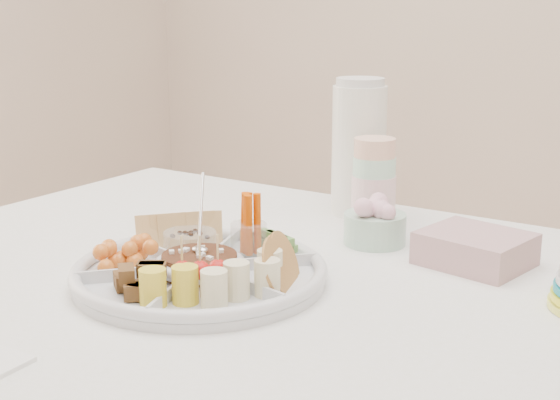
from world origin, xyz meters
The scene contains 12 objects.
party_tray centered at (-0.13, -0.08, 0.78)m, with size 0.38×0.38×0.04m, color silver.
bean_dip centered at (-0.13, -0.08, 0.79)m, with size 0.11×0.11×0.04m, color black.
tortillas centered at (0.00, -0.04, 0.80)m, with size 0.11×0.11×0.06m, color olive, non-canonical shape.
carrot_cucumber centered at (-0.10, 0.04, 0.82)m, with size 0.11×0.11×0.10m, color #DF4F00, non-canonical shape.
pita_raisins centered at (-0.22, 0.01, 0.80)m, with size 0.12×0.12×0.07m, color #E6B674, non-canonical shape.
cherries centered at (-0.25, -0.12, 0.79)m, with size 0.11×0.11×0.05m, color orange, non-canonical shape.
granola_chunks centered at (-0.16, -0.21, 0.79)m, with size 0.10×0.10×0.04m, color brown, non-canonical shape.
banana_tomato centered at (-0.03, -0.17, 0.82)m, with size 0.12×0.12×0.10m, color beige, non-canonical shape.
cup_stack centered at (-0.04, 0.33, 0.87)m, with size 0.08×0.08×0.23m, color beige.
thermos centered at (-0.11, 0.40, 0.90)m, with size 0.11×0.11×0.28m, color white.
flower_bowl centered at (0.01, 0.24, 0.80)m, with size 0.11×0.11×0.08m, color #8DB6A1.
napkin_stack centered at (0.19, 0.23, 0.78)m, with size 0.16×0.14×0.05m, color #B68B8E.
Camera 1 is at (0.58, -0.95, 1.18)m, focal length 50.00 mm.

